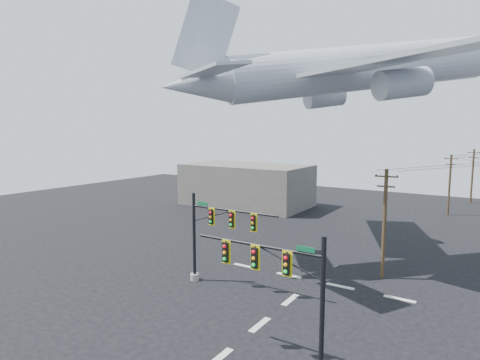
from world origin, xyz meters
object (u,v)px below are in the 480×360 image
Objects in this scene: signal_mast_far at (213,234)px; utility_pole_c at (450,184)px; utility_pole_d at (472,175)px; signal_mast_near at (287,289)px; utility_pole_a at (384,222)px; airliner at (361,69)px.

signal_mast_far is 0.91× the size of utility_pole_c.
signal_mast_near is at bearing -95.69° from utility_pole_d.
utility_pole_a is 27.92m from utility_pole_c.
airliner is at bearing 127.41° from utility_pole_a.
utility_pole_c reaches higher than signal_mast_far.
utility_pole_d is 38.15m from airliner.
signal_mast_near is 0.90× the size of utility_pole_c.
signal_mast_far is 12.65m from utility_pole_a.
airliner is at bearing 60.85° from signal_mast_far.
utility_pole_c is at bearing 85.87° from signal_mast_near.
signal_mast_near is 0.25× the size of airliner.
utility_pole_c is at bearing -100.19° from utility_pole_d.
utility_pole_d reaches higher than signal_mast_far.
signal_mast_far is 18.27m from airliner.
utility_pole_a reaches higher than signal_mast_near.
signal_mast_near is at bearing -99.12° from utility_pole_c.
utility_pole_a is 0.29× the size of airliner.
utility_pole_d is at bearing 81.79° from utility_pole_a.
airliner is (6.58, 11.80, 12.29)m from signal_mast_far.
utility_pole_a reaches higher than signal_mast_far.
utility_pole_d is at bearing 84.60° from signal_mast_near.
utility_pole_c reaches higher than signal_mast_near.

